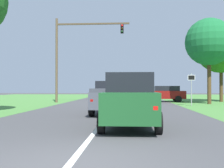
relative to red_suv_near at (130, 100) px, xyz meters
The scene contains 9 objects.
ground_plane 7.23m from the red_suv_near, 99.46° to the left, with size 120.00×120.00×0.00m, color #424244.
lane_centre_stripe 4.24m from the red_suv_near, 106.62° to the right, with size 0.16×42.31×0.01m, color white.
red_suv_near is the anchor object (origin of this frame).
pickup_truck_lead 5.48m from the red_suv_near, 99.84° to the left, with size 2.41×5.29×1.87m.
traffic_light 18.69m from the red_suv_near, 108.03° to the left, with size 7.55×0.40×8.59m.
keep_moving_sign 13.80m from the red_suv_near, 68.23° to the left, with size 0.60×0.09×2.69m.
oak_tree_right 17.83m from the red_suv_near, 64.73° to the left, with size 4.39×4.39×7.95m.
crossing_suv_far 19.63m from the red_suv_near, 78.97° to the left, with size 4.28×2.07×1.69m.
extra_tree_1 22.50m from the red_suv_near, 63.63° to the left, with size 5.40×5.40×8.49m.
Camera 1 is at (1.17, -5.32, 1.50)m, focal length 44.24 mm.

